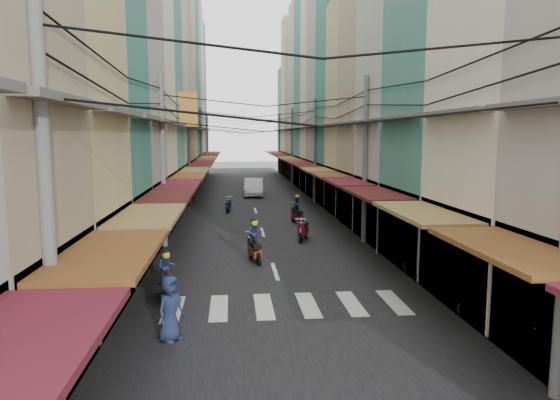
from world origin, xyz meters
TOP-DOWN VIEW (x-y plane):
  - ground at (0.00, 0.00)m, footprint 160.00×160.00m
  - road at (0.00, 20.00)m, footprint 10.00×80.00m
  - sidewalk_left at (-6.50, 20.00)m, footprint 3.00×80.00m
  - sidewalk_right at (6.50, 20.00)m, footprint 3.00×80.00m
  - crosswalk at (-0.00, -6.00)m, footprint 7.55×2.40m
  - building_row_left at (-7.92, 16.56)m, footprint 7.80×67.67m
  - building_row_right at (7.92, 16.45)m, footprint 7.80×68.98m
  - utility_poles at (0.00, 15.01)m, footprint 10.20×66.13m
  - white_car at (0.26, 22.70)m, footprint 5.49×2.38m
  - bicycle at (7.50, -3.00)m, footprint 1.66×0.86m
  - moving_scooters at (-0.16, 3.07)m, footprint 6.57×20.11m
  - parked_scooters at (4.20, -2.93)m, footprint 13.01×13.86m
  - pedestrians at (-4.04, 0.14)m, footprint 13.07×20.98m
  - market_umbrella at (6.75, -3.84)m, footprint 2.09×2.09m
  - traffic_sign at (4.78, 0.35)m, footprint 0.10×0.68m

SIDE VIEW (x-z plane):
  - ground at x=0.00m, z-range 0.00..0.00m
  - white_car at x=0.26m, z-range -0.95..0.95m
  - bicycle at x=7.50m, z-range -0.54..0.54m
  - road at x=0.00m, z-range 0.00..0.02m
  - crosswalk at x=0.00m, z-range 0.02..0.03m
  - sidewalk_left at x=-6.50m, z-range 0.00..0.06m
  - sidewalk_right at x=6.50m, z-range 0.00..0.06m
  - parked_scooters at x=4.20m, z-range -0.03..0.98m
  - moving_scooters at x=-0.16m, z-range -0.41..1.50m
  - pedestrians at x=-4.04m, z-range -0.08..2.15m
  - market_umbrella at x=6.75m, z-range 0.84..3.04m
  - traffic_sign at x=4.78m, z-range 0.73..3.82m
  - utility_poles at x=0.00m, z-range 2.49..10.69m
  - building_row_right at x=7.92m, z-range -1.89..20.71m
  - building_row_left at x=-7.92m, z-range -2.07..21.63m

